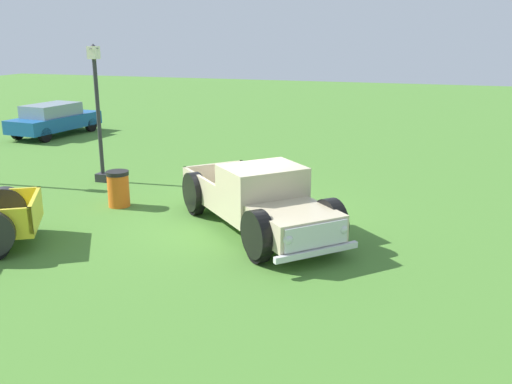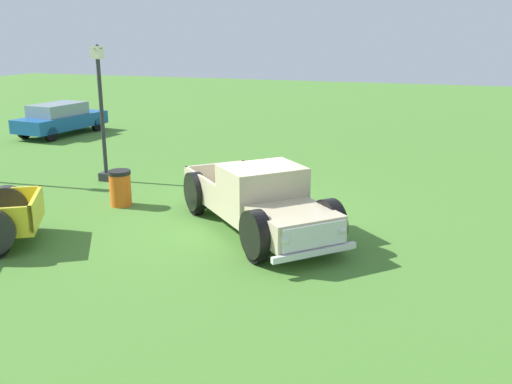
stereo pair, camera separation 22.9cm
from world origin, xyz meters
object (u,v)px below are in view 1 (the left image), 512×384
object	(u,v)px
trash_can	(118,189)
pickup_truck_foreground	(264,203)
sedan_distant_b	(54,119)
lamp_post_near	(98,111)

from	to	relation	value
trash_can	pickup_truck_foreground	bearing A→B (deg)	-101.42
sedan_distant_b	trash_can	distance (m)	11.79
trash_can	lamp_post_near	bearing A→B (deg)	41.09
lamp_post_near	trash_can	size ratio (longest dim) A/B	4.33
sedan_distant_b	trash_can	world-z (taller)	sedan_distant_b
pickup_truck_foreground	lamp_post_near	distance (m)	6.93
lamp_post_near	trash_can	xyz separation A→B (m)	(-2.12, -1.85, -1.67)
pickup_truck_foreground	sedan_distant_b	distance (m)	15.58
lamp_post_near	trash_can	distance (m)	3.27
pickup_truck_foreground	sedan_distant_b	size ratio (longest dim) A/B	1.12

